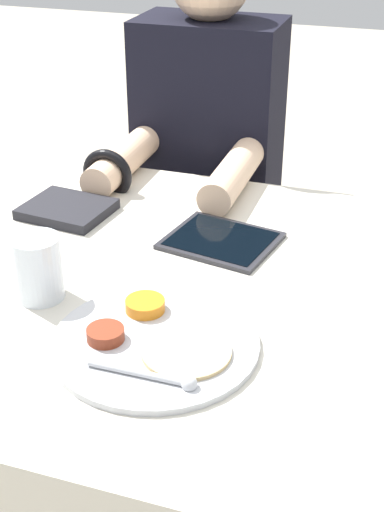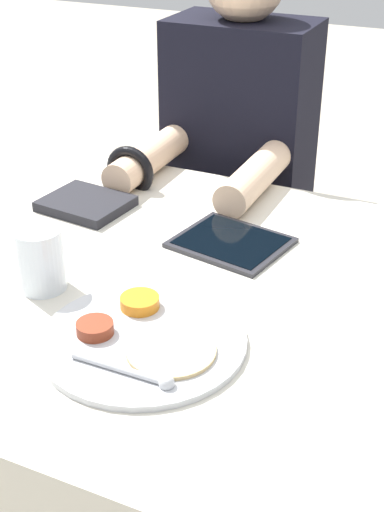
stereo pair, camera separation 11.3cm
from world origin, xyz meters
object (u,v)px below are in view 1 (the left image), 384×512
object	(u,v)px
thali_tray	(155,342)
person_diner	(207,214)
drinking_glass	(38,268)
red_notebook	(67,210)
tablet_device	(221,241)

from	to	relation	value
thali_tray	person_diner	bearing A→B (deg)	101.87
person_diner	drinking_glass	bearing A→B (deg)	-94.19
thali_tray	red_notebook	world-z (taller)	thali_tray
red_notebook	tablet_device	bearing A→B (deg)	-3.83
tablet_device	red_notebook	bearing A→B (deg)	176.17
thali_tray	tablet_device	xyz separation A→B (m)	(0.00, 0.33, -0.00)
red_notebook	person_diner	xyz separation A→B (m)	(0.15, 0.44, -0.19)
tablet_device	drinking_glass	world-z (taller)	drinking_glass
drinking_glass	tablet_device	bearing A→B (deg)	50.01
red_notebook	drinking_glass	xyz separation A→B (m)	(0.10, -0.29, 0.04)
tablet_device	drinking_glass	size ratio (longest dim) A/B	2.06
thali_tray	red_notebook	distance (m)	0.48
thali_tray	person_diner	distance (m)	0.83
thali_tray	red_notebook	bearing A→B (deg)	132.08
thali_tray	tablet_device	bearing A→B (deg)	89.61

